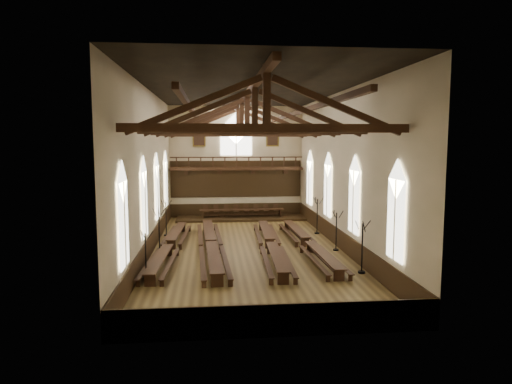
{
  "coord_description": "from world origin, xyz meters",
  "views": [
    {
      "loc": [
        -2.2,
        -28.25,
        6.9
      ],
      "look_at": [
        0.69,
        1.5,
        3.53
      ],
      "focal_mm": 32.0,
      "sensor_mm": 36.0,
      "label": 1
    }
  ],
  "objects_px": {
    "refectory_row_a": "(170,245)",
    "candelabrum_right_mid": "(336,238)",
    "dais": "(242,218)",
    "candelabrum_right_far": "(317,223)",
    "high_table": "(242,210)",
    "refectory_row_b": "(211,244)",
    "candelabrum_right_near": "(362,257)",
    "refectory_row_c": "(271,243)",
    "candelabrum_left_near": "(146,264)",
    "candelabrum_left_far": "(166,225)",
    "refectory_row_d": "(308,242)",
    "candelabrum_left_mid": "(159,237)"
  },
  "relations": [
    {
      "from": "refectory_row_a",
      "to": "candelabrum_right_mid",
      "type": "distance_m",
      "value": 10.4
    },
    {
      "from": "dais",
      "to": "candelabrum_right_far",
      "type": "relative_size",
      "value": 4.14
    },
    {
      "from": "high_table",
      "to": "candelabrum_right_mid",
      "type": "relative_size",
      "value": 2.9
    },
    {
      "from": "refectory_row_b",
      "to": "candelabrum_right_mid",
      "type": "relative_size",
      "value": 5.66
    },
    {
      "from": "candelabrum_right_mid",
      "to": "candelabrum_right_near",
      "type": "bearing_deg",
      "value": -90.0
    },
    {
      "from": "refectory_row_a",
      "to": "refectory_row_c",
      "type": "relative_size",
      "value": 0.98
    },
    {
      "from": "candelabrum_left_near",
      "to": "candelabrum_left_far",
      "type": "height_order",
      "value": "candelabrum_left_far"
    },
    {
      "from": "refectory_row_a",
      "to": "candelabrum_right_mid",
      "type": "height_order",
      "value": "candelabrum_right_mid"
    },
    {
      "from": "candelabrum_right_near",
      "to": "candelabrum_right_far",
      "type": "xyz_separation_m",
      "value": [
        -0.0,
        10.19,
        -0.01
      ]
    },
    {
      "from": "refectory_row_b",
      "to": "candelabrum_right_mid",
      "type": "height_order",
      "value": "candelabrum_right_mid"
    },
    {
      "from": "candelabrum_left_far",
      "to": "dais",
      "type": "bearing_deg",
      "value": 47.44
    },
    {
      "from": "dais",
      "to": "candelabrum_right_near",
      "type": "xyz_separation_m",
      "value": [
        5.15,
        -17.07,
        0.75
      ]
    },
    {
      "from": "refectory_row_d",
      "to": "dais",
      "type": "relative_size",
      "value": 1.21
    },
    {
      "from": "refectory_row_d",
      "to": "candelabrum_right_near",
      "type": "bearing_deg",
      "value": -72.08
    },
    {
      "from": "refectory_row_c",
      "to": "candelabrum_right_near",
      "type": "bearing_deg",
      "value": -51.46
    },
    {
      "from": "refectory_row_a",
      "to": "refectory_row_d",
      "type": "xyz_separation_m",
      "value": [
        8.66,
        -0.04,
        0.0
      ]
    },
    {
      "from": "refectory_row_a",
      "to": "refectory_row_d",
      "type": "distance_m",
      "value": 8.66
    },
    {
      "from": "refectory_row_b",
      "to": "refectory_row_c",
      "type": "xyz_separation_m",
      "value": [
        3.74,
        -0.13,
        -0.03
      ]
    },
    {
      "from": "dais",
      "to": "candelabrum_left_mid",
      "type": "relative_size",
      "value": 4.21
    },
    {
      "from": "refectory_row_d",
      "to": "candelabrum_left_mid",
      "type": "relative_size",
      "value": 5.11
    },
    {
      "from": "refectory_row_b",
      "to": "high_table",
      "type": "bearing_deg",
      "value": 77.04
    },
    {
      "from": "refectory_row_d",
      "to": "candelabrum_right_near",
      "type": "distance_m",
      "value": 5.63
    },
    {
      "from": "refectory_row_b",
      "to": "candelabrum_left_mid",
      "type": "xyz_separation_m",
      "value": [
        -3.24,
        0.86,
        0.27
      ]
    },
    {
      "from": "refectory_row_d",
      "to": "candelabrum_right_far",
      "type": "bearing_deg",
      "value": 70.34
    },
    {
      "from": "refectory_row_b",
      "to": "candelabrum_left_near",
      "type": "relative_size",
      "value": 5.92
    },
    {
      "from": "dais",
      "to": "high_table",
      "type": "xyz_separation_m",
      "value": [
        0.0,
        0.0,
        0.69
      ]
    },
    {
      "from": "refectory_row_b",
      "to": "candelabrum_left_far",
      "type": "height_order",
      "value": "candelabrum_left_far"
    },
    {
      "from": "candelabrum_left_far",
      "to": "candelabrum_right_near",
      "type": "height_order",
      "value": "candelabrum_right_near"
    },
    {
      "from": "refectory_row_c",
      "to": "dais",
      "type": "xyz_separation_m",
      "value": [
        -1.03,
        11.9,
        -0.42
      ]
    },
    {
      "from": "refectory_row_b",
      "to": "candelabrum_right_mid",
      "type": "distance_m",
      "value": 7.87
    },
    {
      "from": "refectory_row_a",
      "to": "refectory_row_d",
      "type": "bearing_deg",
      "value": -0.26
    },
    {
      "from": "candelabrum_right_mid",
      "to": "refectory_row_c",
      "type": "bearing_deg",
      "value": 177.25
    },
    {
      "from": "refectory_row_b",
      "to": "refectory_row_a",
      "type": "bearing_deg",
      "value": 177.96
    },
    {
      "from": "refectory_row_a",
      "to": "high_table",
      "type": "xyz_separation_m",
      "value": [
        5.24,
        11.68,
        0.29
      ]
    },
    {
      "from": "candelabrum_left_mid",
      "to": "candelabrum_left_far",
      "type": "relative_size",
      "value": 1.03
    },
    {
      "from": "refectory_row_d",
      "to": "candelabrum_right_mid",
      "type": "bearing_deg",
      "value": -12.44
    },
    {
      "from": "refectory_row_b",
      "to": "dais",
      "type": "relative_size",
      "value": 1.27
    },
    {
      "from": "candelabrum_right_mid",
      "to": "refectory_row_b",
      "type": "bearing_deg",
      "value": 177.59
    },
    {
      "from": "high_table",
      "to": "candelabrum_left_mid",
      "type": "bearing_deg",
      "value": -118.61
    },
    {
      "from": "candelabrum_left_near",
      "to": "candelabrum_left_mid",
      "type": "xyz_separation_m",
      "value": [
        0.0,
        5.97,
        0.08
      ]
    },
    {
      "from": "dais",
      "to": "candelabrum_right_near",
      "type": "bearing_deg",
      "value": -73.21
    },
    {
      "from": "refectory_row_a",
      "to": "refectory_row_c",
      "type": "xyz_separation_m",
      "value": [
        6.28,
        -0.22,
        0.02
      ]
    },
    {
      "from": "dais",
      "to": "candelabrum_left_far",
      "type": "relative_size",
      "value": 4.35
    },
    {
      "from": "refectory_row_a",
      "to": "dais",
      "type": "distance_m",
      "value": 12.81
    },
    {
      "from": "refectory_row_d",
      "to": "dais",
      "type": "bearing_deg",
      "value": 106.26
    },
    {
      "from": "refectory_row_b",
      "to": "refectory_row_c",
      "type": "distance_m",
      "value": 3.75
    },
    {
      "from": "refectory_row_c",
      "to": "candelabrum_right_near",
      "type": "height_order",
      "value": "candelabrum_right_near"
    },
    {
      "from": "high_table",
      "to": "candelabrum_left_mid",
      "type": "relative_size",
      "value": 2.74
    },
    {
      "from": "refectory_row_c",
      "to": "candelabrum_right_far",
      "type": "bearing_deg",
      "value": 50.7
    },
    {
      "from": "candelabrum_left_near",
      "to": "candelabrum_left_mid",
      "type": "relative_size",
      "value": 0.9
    }
  ]
}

